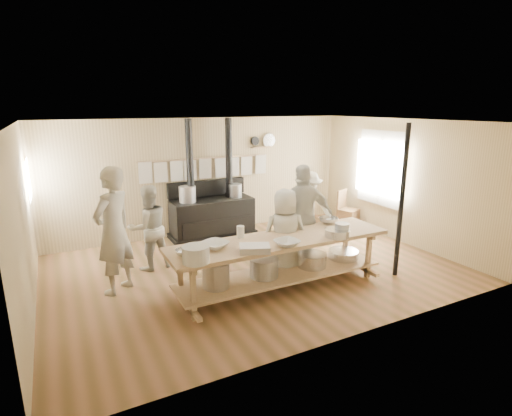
# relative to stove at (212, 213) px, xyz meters

# --- Properties ---
(ground) EXTENTS (7.00, 7.00, 0.00)m
(ground) POSITION_rel_stove_xyz_m (0.01, -2.12, -0.52)
(ground) COLOR brown
(ground) RESTS_ON ground
(room_shell) EXTENTS (7.00, 7.00, 7.00)m
(room_shell) POSITION_rel_stove_xyz_m (0.01, -2.12, 1.10)
(room_shell) COLOR tan
(room_shell) RESTS_ON ground
(window_right) EXTENTS (0.09, 1.50, 1.65)m
(window_right) POSITION_rel_stove_xyz_m (3.48, -1.52, 0.98)
(window_right) COLOR beige
(window_right) RESTS_ON ground
(left_opening) EXTENTS (0.00, 0.90, 0.90)m
(left_opening) POSITION_rel_stove_xyz_m (-3.44, -0.12, 1.08)
(left_opening) COLOR white
(left_opening) RESTS_ON ground
(stove) EXTENTS (1.90, 0.75, 2.60)m
(stove) POSITION_rel_stove_xyz_m (0.00, 0.00, 0.00)
(stove) COLOR black
(stove) RESTS_ON ground
(towel_rail) EXTENTS (3.00, 0.04, 0.47)m
(towel_rail) POSITION_rel_stove_xyz_m (0.01, 0.28, 1.03)
(towel_rail) COLOR tan
(towel_rail) RESTS_ON ground
(back_wall_shelf) EXTENTS (0.63, 0.14, 0.32)m
(back_wall_shelf) POSITION_rel_stove_xyz_m (1.47, 0.32, 1.48)
(back_wall_shelf) COLOR tan
(back_wall_shelf) RESTS_ON ground
(prep_table) EXTENTS (3.60, 0.90, 0.85)m
(prep_table) POSITION_rel_stove_xyz_m (-0.00, -3.02, -0.00)
(prep_table) COLOR tan
(prep_table) RESTS_ON ground
(support_post) EXTENTS (0.08, 0.08, 2.60)m
(support_post) POSITION_rel_stove_xyz_m (2.06, -3.47, 0.78)
(support_post) COLOR black
(support_post) RESTS_ON ground
(cook_far_left) EXTENTS (0.86, 0.83, 2.00)m
(cook_far_left) POSITION_rel_stove_xyz_m (-2.32, -1.92, 0.48)
(cook_far_left) COLOR beige
(cook_far_left) RESTS_ON ground
(cook_left) EXTENTS (0.83, 0.69, 1.53)m
(cook_left) POSITION_rel_stove_xyz_m (-1.65, -1.23, 0.25)
(cook_left) COLOR beige
(cook_left) RESTS_ON ground
(cook_center) EXTENTS (0.87, 0.70, 1.56)m
(cook_center) POSITION_rel_stove_xyz_m (0.26, -2.70, 0.26)
(cook_center) COLOR beige
(cook_center) RESTS_ON ground
(cook_right) EXTENTS (1.19, 0.75, 1.88)m
(cook_right) POSITION_rel_stove_xyz_m (0.82, -2.41, 0.42)
(cook_right) COLOR beige
(cook_right) RESTS_ON ground
(cook_by_window) EXTENTS (1.15, 0.99, 1.55)m
(cook_by_window) POSITION_rel_stove_xyz_m (1.64, -1.36, 0.25)
(cook_by_window) COLOR beige
(cook_by_window) RESTS_ON ground
(chair) EXTENTS (0.55, 0.55, 0.90)m
(chair) POSITION_rel_stove_xyz_m (3.15, -0.86, -0.26)
(chair) COLOR brown
(chair) RESTS_ON ground
(bowl_white_a) EXTENTS (0.50, 0.50, 0.09)m
(bowl_white_a) POSITION_rel_stove_xyz_m (-1.07, -2.94, 0.38)
(bowl_white_a) COLOR silver
(bowl_white_a) RESTS_ON prep_table
(bowl_steel_a) EXTENTS (0.36, 0.36, 0.09)m
(bowl_steel_a) POSITION_rel_stove_xyz_m (-1.54, -3.04, 0.37)
(bowl_steel_a) COLOR silver
(bowl_steel_a) RESTS_ON prep_table
(bowl_white_b) EXTENTS (0.41, 0.41, 0.09)m
(bowl_white_b) POSITION_rel_stove_xyz_m (-0.09, -3.35, 0.37)
(bowl_white_b) COLOR silver
(bowl_white_b) RESTS_ON prep_table
(bowl_steel_b) EXTENTS (0.47, 0.47, 0.10)m
(bowl_steel_b) POSITION_rel_stove_xyz_m (1.17, -2.69, 0.38)
(bowl_steel_b) COLOR silver
(bowl_steel_b) RESTS_ON prep_table
(roasting_pan) EXTENTS (0.51, 0.43, 0.10)m
(roasting_pan) POSITION_rel_stove_xyz_m (-0.63, -3.35, 0.38)
(roasting_pan) COLOR #B2B2B7
(roasting_pan) RESTS_ON prep_table
(mixing_bowl_large) EXTENTS (0.44, 0.44, 0.12)m
(mixing_bowl_large) POSITION_rel_stove_xyz_m (0.83, -3.35, 0.39)
(mixing_bowl_large) COLOR silver
(mixing_bowl_large) RESTS_ON prep_table
(bucket_galv) EXTENTS (0.29, 0.29, 0.21)m
(bucket_galv) POSITION_rel_stove_xyz_m (0.93, -3.35, 0.43)
(bucket_galv) COLOR gray
(bucket_galv) RESTS_ON prep_table
(deep_bowl_enamel) EXTENTS (0.47, 0.47, 0.23)m
(deep_bowl_enamel) POSITION_rel_stove_xyz_m (-1.50, -3.35, 0.44)
(deep_bowl_enamel) COLOR silver
(deep_bowl_enamel) RESTS_ON prep_table
(pitcher) EXTENTS (0.13, 0.13, 0.19)m
(pitcher) POSITION_rel_stove_xyz_m (-0.54, -2.69, 0.42)
(pitcher) COLOR silver
(pitcher) RESTS_ON prep_table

